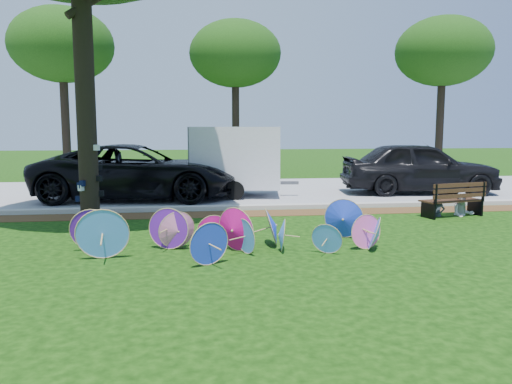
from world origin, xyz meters
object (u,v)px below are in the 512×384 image
Objects in this scene: park_bench at (451,199)px; person_right at (463,193)px; dark_pickup at (419,168)px; person_left at (438,195)px; black_van at (137,172)px; cargo_trailer at (236,157)px; parasol_pile at (226,230)px.

park_bench is 0.38m from person_right.
dark_pickup reaches higher than person_left.
dark_pickup is 4.87× the size of person_left.
black_van is 5.79× the size of person_left.
person_right is (5.50, -4.46, -0.71)m from cargo_trailer.
dark_pickup is at bearing 61.70° from park_bench.
parasol_pile is 2.06× the size of cargo_trailer.
parasol_pile is at bearing -137.69° from person_left.
person_left is (-1.57, -4.41, -0.36)m from dark_pickup.
person_left is at bearing -169.49° from person_right.
cargo_trailer reaches higher than parasol_pile.
person_left is at bearing -35.14° from cargo_trailer.
cargo_trailer is 6.60m from person_left.
cargo_trailer is 7.12m from person_right.
black_van is 9.34m from park_bench.
person_right is (-0.87, -4.41, -0.31)m from dark_pickup.
black_van reaches higher than person_right.
dark_pickup reaches higher than parasol_pile.
dark_pickup is at bearing 84.98° from person_left.
parasol_pile is 10.32m from dark_pickup.
park_bench is (5.15, -4.51, -0.86)m from cargo_trailer.
person_left is at bearing 166.30° from dark_pickup.
cargo_trailer is at bearing 151.67° from person_left.
parasol_pile is 6.36m from person_left.
parasol_pile is at bearing -157.13° from black_van.
dark_pickup is at bearing 45.71° from parasol_pile.
black_van reaches higher than parasol_pile.
parasol_pile is 6.99m from person_right.
person_right is at bearing -110.94° from black_van.
park_bench is 0.37m from person_left.
black_van is 1.19× the size of dark_pickup.
cargo_trailer is at bearing -79.48° from black_van.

